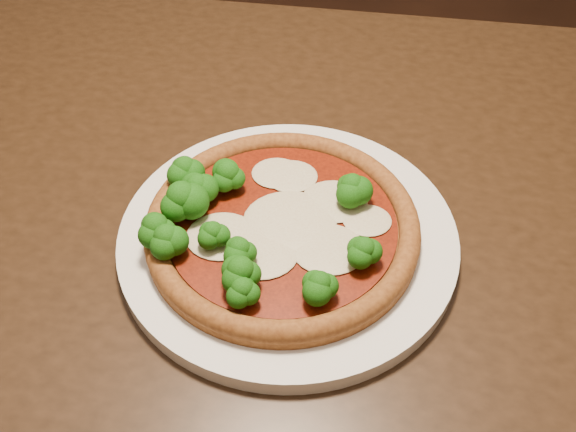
{
  "coord_description": "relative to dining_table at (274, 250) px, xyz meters",
  "views": [
    {
      "loc": [
        0.14,
        -0.7,
        1.25
      ],
      "look_at": [
        0.13,
        -0.27,
        0.79
      ],
      "focal_mm": 40.0,
      "sensor_mm": 36.0,
      "label": 1
    }
  ],
  "objects": [
    {
      "name": "dining_table",
      "position": [
        0.0,
        0.0,
        0.0
      ],
      "size": [
        1.22,
        0.95,
        0.75
      ],
      "rotation": [
        0.0,
        0.0,
        -0.13
      ],
      "color": "black",
      "rests_on": "floor"
    },
    {
      "name": "pizza",
      "position": [
        0.0,
        -0.08,
        0.14
      ],
      "size": [
        0.27,
        0.27,
        0.06
      ],
      "rotation": [
        0.0,
        0.0,
        0.08
      ],
      "color": "brown",
      "rests_on": "plate"
    },
    {
      "name": "plate",
      "position": [
        0.02,
        -0.08,
        0.11
      ],
      "size": [
        0.34,
        0.34,
        0.02
      ],
      "primitive_type": "cylinder",
      "color": "silver",
      "rests_on": "dining_table"
    },
    {
      "name": "floor",
      "position": [
        -0.11,
        0.19,
        -0.65
      ],
      "size": [
        4.0,
        4.0,
        0.0
      ],
      "primitive_type": "plane",
      "color": "black",
      "rests_on": "ground"
    }
  ]
}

